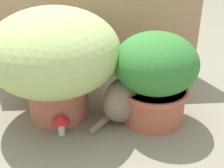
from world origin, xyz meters
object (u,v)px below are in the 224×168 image
(grass_planter, at_px, (55,56))
(mushroom_ornament_red, at_px, (61,120))
(leafy_planter, at_px, (155,75))
(cat, at_px, (128,95))
(mushroom_ornament_pink, at_px, (51,104))

(grass_planter, distance_m, mushroom_ornament_red, 0.29)
(leafy_planter, relative_size, cat, 1.24)
(leafy_planter, distance_m, cat, 0.16)
(cat, height_order, mushroom_ornament_red, cat)
(leafy_planter, bearing_deg, cat, 172.83)
(mushroom_ornament_pink, bearing_deg, cat, 2.28)
(grass_planter, height_order, cat, grass_planter)
(cat, distance_m, mushroom_ornament_pink, 0.36)
(mushroom_ornament_red, bearing_deg, leafy_planter, 13.36)
(leafy_planter, xyz_separation_m, mushroom_ornament_pink, (-0.48, 0.00, -0.14))
(grass_planter, relative_size, cat, 1.74)
(cat, bearing_deg, mushroom_ornament_red, -159.19)
(mushroom_ornament_red, distance_m, mushroom_ornament_pink, 0.12)
(grass_planter, bearing_deg, mushroom_ornament_red, -82.46)
(mushroom_ornament_red, bearing_deg, grass_planter, 97.54)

